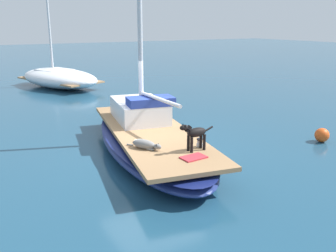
{
  "coord_description": "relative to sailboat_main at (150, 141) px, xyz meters",
  "views": [
    {
      "loc": [
        -4.57,
        -8.83,
        3.56
      ],
      "look_at": [
        0.0,
        -1.0,
        1.01
      ],
      "focal_mm": 39.25,
      "sensor_mm": 36.0,
      "label": 1
    }
  ],
  "objects": [
    {
      "name": "sailboat_main",
      "position": [
        0.0,
        0.0,
        0.0
      ],
      "size": [
        3.88,
        7.59,
        0.66
      ],
      "color": "navy",
      "rests_on": "ground"
    },
    {
      "name": "mooring_buoy",
      "position": [
        5.01,
        -1.87,
        -0.12
      ],
      "size": [
        0.44,
        0.44,
        0.44
      ],
      "primitive_type": "sphere",
      "color": "#E55119",
      "rests_on": "ground"
    },
    {
      "name": "cabin_house",
      "position": [
        0.23,
        1.09,
        0.67
      ],
      "size": [
        1.8,
        2.46,
        0.84
      ],
      "color": "silver",
      "rests_on": "sailboat_main"
    },
    {
      "name": "deck_towel",
      "position": [
        -0.21,
        -2.49,
        0.34
      ],
      "size": [
        0.58,
        0.39,
        0.03
      ],
      "primitive_type": "cube",
      "rotation": [
        0.0,
        0.0,
        0.06
      ],
      "color": "#C6333D",
      "rests_on": "sailboat_main"
    },
    {
      "name": "dog_black",
      "position": [
        0.08,
        -2.1,
        0.75
      ],
      "size": [
        0.94,
        0.23,
        0.7
      ],
      "color": "black",
      "rests_on": "sailboat_main"
    },
    {
      "name": "dog_grey",
      "position": [
        -0.85,
        -1.38,
        0.43
      ],
      "size": [
        0.59,
        0.84,
        0.22
      ],
      "color": "gray",
      "rests_on": "sailboat_main"
    },
    {
      "name": "ground_plane",
      "position": [
        0.0,
        0.0,
        -0.34
      ],
      "size": [
        120.0,
        120.0,
        0.0
      ],
      "primitive_type": "plane",
      "color": "navy"
    },
    {
      "name": "coiled_rope",
      "position": [
        -0.75,
        -0.86,
        0.35
      ],
      "size": [
        0.32,
        0.32,
        0.04
      ],
      "primitive_type": "torus",
      "color": "beige",
      "rests_on": "sailboat_main"
    },
    {
      "name": "deck_winch",
      "position": [
        0.35,
        -1.93,
        0.42
      ],
      "size": [
        0.16,
        0.16,
        0.21
      ],
      "color": "#B7B7BC",
      "rests_on": "sailboat_main"
    },
    {
      "name": "moored_boat_far_astern",
      "position": [
        0.6,
        12.31,
        0.24
      ],
      "size": [
        4.62,
        6.41,
        8.06
      ],
      "color": "white",
      "rests_on": "ground"
    },
    {
      "name": "mast_main",
      "position": [
        0.18,
        0.74,
        3.76
      ],
      "size": [
        0.14,
        2.27,
        7.62
      ],
      "color": "silver",
      "rests_on": "sailboat_main"
    }
  ]
}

